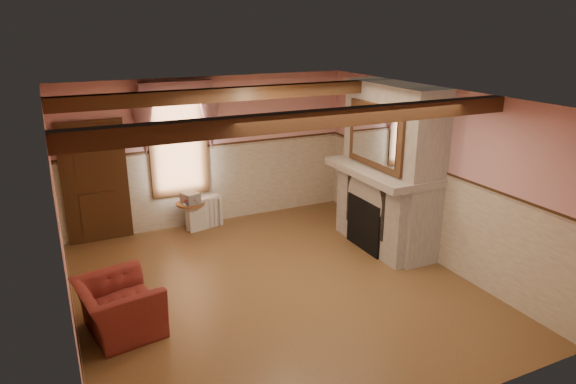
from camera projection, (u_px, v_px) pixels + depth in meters
name	position (u px, v px, depth m)	size (l,w,h in m)	color
floor	(275.00, 287.00, 7.58)	(5.50, 6.00, 0.01)	brown
ceiling	(273.00, 97.00, 6.70)	(5.50, 6.00, 0.01)	silver
wall_back	(210.00, 151.00, 9.71)	(5.50, 0.02, 2.80)	pink
wall_front	(411.00, 297.00, 4.57)	(5.50, 0.02, 2.80)	pink
wall_left	(60.00, 231.00, 6.02)	(0.02, 6.00, 2.80)	pink
wall_right	(430.00, 174.00, 8.26)	(0.02, 6.00, 2.80)	pink
wainscot	(275.00, 241.00, 7.35)	(5.50, 6.00, 1.50)	beige
chair_rail	(274.00, 191.00, 7.11)	(5.50, 6.00, 0.08)	black
firebox	(367.00, 224.00, 8.77)	(0.20, 0.95, 0.90)	black
armchair	(119.00, 307.00, 6.41)	(1.04, 0.91, 0.68)	maroon
side_table	(191.00, 216.00, 9.60)	(0.52, 0.52, 0.55)	brown
book_stack	(190.00, 198.00, 9.45)	(0.26, 0.32, 0.20)	#B7AD8C
radiator	(204.00, 213.00, 9.70)	(0.70, 0.18, 0.60)	silver
bowl	(377.00, 163.00, 8.70)	(0.35, 0.35, 0.08)	brown
mantel_clock	(366.00, 155.00, 8.97)	(0.14, 0.24, 0.20)	black
oil_lamp	(367.00, 153.00, 8.92)	(0.11, 0.11, 0.28)	gold
candle_red	(398.00, 169.00, 8.19)	(0.06, 0.06, 0.16)	maroon
jar_yellow	(395.00, 169.00, 8.26)	(0.06, 0.06, 0.12)	gold
fireplace	(391.00, 167.00, 8.65)	(0.85, 2.00, 2.80)	gray
mantel	(382.00, 171.00, 8.58)	(1.05, 2.05, 0.12)	gray
overmantel_mirror	(375.00, 136.00, 8.32)	(0.06, 1.44, 1.04)	silver
door	(96.00, 184.00, 8.92)	(1.10, 0.10, 2.10)	black
window	(178.00, 142.00, 9.37)	(1.06, 0.08, 2.02)	white
window_drapes	(177.00, 110.00, 9.10)	(1.30, 0.14, 1.40)	gray
ceiling_beam_front	(317.00, 119.00, 5.71)	(5.50, 0.18, 0.20)	black
ceiling_beam_back	(241.00, 94.00, 7.76)	(5.50, 0.18, 0.20)	black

